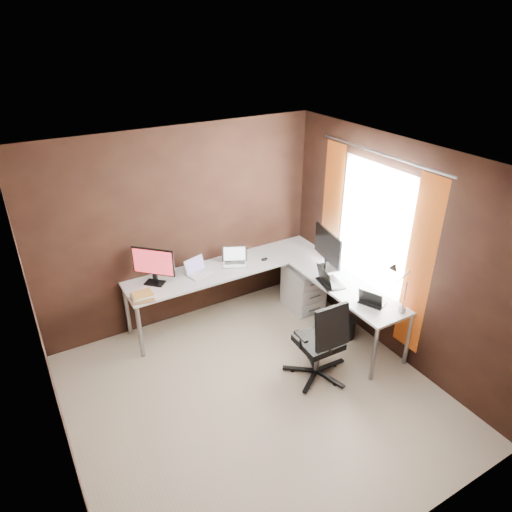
{
  "coord_description": "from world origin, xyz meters",
  "views": [
    {
      "loc": [
        -1.79,
        -3.08,
        3.56
      ],
      "look_at": [
        0.57,
        0.95,
        1.1
      ],
      "focal_mm": 32.0,
      "sensor_mm": 36.0,
      "label": 1
    }
  ],
  "objects_px": {
    "laptop_white": "(197,270)",
    "laptop_silver": "(235,260)",
    "desk_lamp": "(398,282)",
    "office_chair": "(319,355)",
    "monitor_left": "(153,264)",
    "wastebasket": "(346,328)",
    "monitor_right": "(328,248)",
    "book_stack": "(143,296)",
    "drawer_pedestal": "(303,287)",
    "laptop_black_big": "(328,281)",
    "laptop_black_small": "(371,301)"
  },
  "relations": [
    {
      "from": "monitor_right",
      "to": "laptop_black_big",
      "type": "bearing_deg",
      "value": 155.63
    },
    {
      "from": "book_stack",
      "to": "office_chair",
      "type": "height_order",
      "value": "office_chair"
    },
    {
      "from": "monitor_left",
      "to": "desk_lamp",
      "type": "height_order",
      "value": "desk_lamp"
    },
    {
      "from": "desk_lamp",
      "to": "wastebasket",
      "type": "distance_m",
      "value": 1.13
    },
    {
      "from": "office_chair",
      "to": "wastebasket",
      "type": "relative_size",
      "value": 3.78
    },
    {
      "from": "monitor_right",
      "to": "office_chair",
      "type": "bearing_deg",
      "value": 150.46
    },
    {
      "from": "office_chair",
      "to": "monitor_left",
      "type": "bearing_deg",
      "value": 129.09
    },
    {
      "from": "desk_lamp",
      "to": "office_chair",
      "type": "height_order",
      "value": "desk_lamp"
    },
    {
      "from": "drawer_pedestal",
      "to": "wastebasket",
      "type": "xyz_separation_m",
      "value": [
        0.07,
        -0.82,
        -0.17
      ]
    },
    {
      "from": "monitor_right",
      "to": "laptop_silver",
      "type": "relative_size",
      "value": 1.64
    },
    {
      "from": "laptop_white",
      "to": "wastebasket",
      "type": "height_order",
      "value": "laptop_white"
    },
    {
      "from": "drawer_pedestal",
      "to": "laptop_silver",
      "type": "height_order",
      "value": "laptop_silver"
    },
    {
      "from": "monitor_right",
      "to": "wastebasket",
      "type": "distance_m",
      "value": 1.02
    },
    {
      "from": "drawer_pedestal",
      "to": "laptop_black_big",
      "type": "xyz_separation_m",
      "value": [
        -0.13,
        -0.64,
        0.48
      ]
    },
    {
      "from": "monitor_right",
      "to": "laptop_white",
      "type": "bearing_deg",
      "value": 74.82
    },
    {
      "from": "laptop_white",
      "to": "wastebasket",
      "type": "bearing_deg",
      "value": -57.6
    },
    {
      "from": "drawer_pedestal",
      "to": "desk_lamp",
      "type": "xyz_separation_m",
      "value": [
        0.14,
        -1.44,
        0.78
      ]
    },
    {
      "from": "laptop_black_big",
      "to": "desk_lamp",
      "type": "bearing_deg",
      "value": -149.7
    },
    {
      "from": "laptop_black_big",
      "to": "laptop_black_small",
      "type": "relative_size",
      "value": 1.14
    },
    {
      "from": "laptop_white",
      "to": "book_stack",
      "type": "bearing_deg",
      "value": 178.8
    },
    {
      "from": "desk_lamp",
      "to": "monitor_left",
      "type": "bearing_deg",
      "value": 136.07
    },
    {
      "from": "drawer_pedestal",
      "to": "monitor_right",
      "type": "distance_m",
      "value": 0.8
    },
    {
      "from": "laptop_black_small",
      "to": "book_stack",
      "type": "relative_size",
      "value": 1.16
    },
    {
      "from": "monitor_left",
      "to": "wastebasket",
      "type": "relative_size",
      "value": 1.71
    },
    {
      "from": "laptop_white",
      "to": "laptop_silver",
      "type": "xyz_separation_m",
      "value": [
        0.52,
        -0.0,
        0.0
      ]
    },
    {
      "from": "laptop_white",
      "to": "laptop_silver",
      "type": "distance_m",
      "value": 0.52
    },
    {
      "from": "monitor_left",
      "to": "book_stack",
      "type": "height_order",
      "value": "monitor_left"
    },
    {
      "from": "laptop_silver",
      "to": "office_chair",
      "type": "bearing_deg",
      "value": -56.45
    },
    {
      "from": "laptop_silver",
      "to": "wastebasket",
      "type": "bearing_deg",
      "value": -25.98
    },
    {
      "from": "desk_lamp",
      "to": "laptop_black_big",
      "type": "bearing_deg",
      "value": 107.35
    },
    {
      "from": "monitor_right",
      "to": "laptop_black_small",
      "type": "bearing_deg",
      "value": -174.14
    },
    {
      "from": "office_chair",
      "to": "laptop_silver",
      "type": "bearing_deg",
      "value": 98.86
    },
    {
      "from": "monitor_left",
      "to": "office_chair",
      "type": "relative_size",
      "value": 0.45
    },
    {
      "from": "drawer_pedestal",
      "to": "laptop_white",
      "type": "xyz_separation_m",
      "value": [
        -1.37,
        0.38,
        0.47
      ]
    },
    {
      "from": "office_chair",
      "to": "book_stack",
      "type": "bearing_deg",
      "value": 139.41
    },
    {
      "from": "monitor_left",
      "to": "drawer_pedestal",
      "type": "bearing_deg",
      "value": 31.92
    },
    {
      "from": "office_chair",
      "to": "laptop_black_small",
      "type": "bearing_deg",
      "value": 1.69
    },
    {
      "from": "monitor_right",
      "to": "book_stack",
      "type": "relative_size",
      "value": 2.2
    },
    {
      "from": "laptop_silver",
      "to": "desk_lamp",
      "type": "xyz_separation_m",
      "value": [
        0.99,
        -1.81,
        0.31
      ]
    },
    {
      "from": "laptop_white",
      "to": "office_chair",
      "type": "bearing_deg",
      "value": -83.62
    },
    {
      "from": "drawer_pedestal",
      "to": "laptop_white",
      "type": "distance_m",
      "value": 1.5
    },
    {
      "from": "monitor_left",
      "to": "laptop_silver",
      "type": "distance_m",
      "value": 1.07
    },
    {
      "from": "monitor_right",
      "to": "laptop_silver",
      "type": "xyz_separation_m",
      "value": [
        -0.94,
        0.7,
        -0.25
      ]
    },
    {
      "from": "laptop_silver",
      "to": "office_chair",
      "type": "relative_size",
      "value": 0.38
    },
    {
      "from": "drawer_pedestal",
      "to": "laptop_white",
      "type": "relative_size",
      "value": 1.77
    },
    {
      "from": "book_stack",
      "to": "wastebasket",
      "type": "height_order",
      "value": "book_stack"
    },
    {
      "from": "monitor_left",
      "to": "desk_lamp",
      "type": "relative_size",
      "value": 0.81
    },
    {
      "from": "drawer_pedestal",
      "to": "desk_lamp",
      "type": "relative_size",
      "value": 1.06
    },
    {
      "from": "office_chair",
      "to": "wastebasket",
      "type": "distance_m",
      "value": 0.84
    },
    {
      "from": "monitor_right",
      "to": "laptop_white",
      "type": "xyz_separation_m",
      "value": [
        -1.46,
        0.7,
        -0.25
      ]
    }
  ]
}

